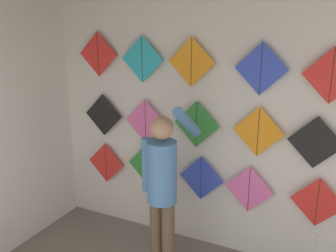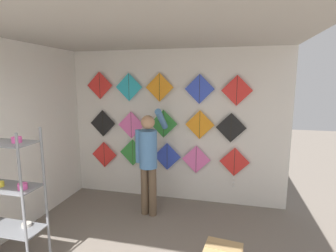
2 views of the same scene
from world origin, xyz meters
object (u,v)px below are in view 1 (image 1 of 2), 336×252
at_px(kite_4, 317,206).
at_px(kite_14, 332,75).
at_px(kite_7, 196,124).
at_px(shopkeeper, 162,183).
at_px(kite_9, 315,143).
at_px(kite_1, 148,165).
at_px(kite_5, 103,115).
at_px(kite_0, 106,163).
at_px(kite_3, 249,189).
at_px(kite_2, 201,178).
at_px(kite_11, 142,59).
at_px(kite_8, 258,132).
at_px(kite_13, 261,69).
at_px(kite_6, 145,122).
at_px(kite_10, 98,54).
at_px(kite_12, 191,62).

bearing_deg(kite_4, kite_14, 174.17).
bearing_deg(kite_7, kite_14, 0.00).
bearing_deg(shopkeeper, kite_9, 34.89).
bearing_deg(kite_1, kite_5, 180.00).
xyz_separation_m(kite_0, kite_9, (2.44, 0.00, 0.64)).
bearing_deg(kite_3, kite_5, 180.00).
distance_m(kite_2, kite_3, 0.55).
distance_m(shopkeeper, kite_11, 1.40).
xyz_separation_m(kite_1, kite_7, (0.61, 0.00, 0.59)).
bearing_deg(kite_4, kite_8, 179.90).
bearing_deg(kite_2, kite_9, 0.00).
height_order(kite_9, kite_11, kite_11).
bearing_deg(kite_11, kite_5, 180.00).
bearing_deg(kite_14, kite_13, 180.00).
distance_m(kite_7, kite_13, 0.92).
xyz_separation_m(kite_6, kite_8, (1.30, 0.00, 0.06)).
bearing_deg(kite_10, kite_9, 0.00).
relative_size(kite_8, kite_9, 1.00).
bearing_deg(kite_14, kite_4, -5.83).
distance_m(shopkeeper, kite_4, 1.54).
height_order(kite_3, kite_13, kite_13).
bearing_deg(kite_4, shopkeeper, -155.05).
bearing_deg(kite_6, kite_3, 0.00).
bearing_deg(kite_9, kite_2, 180.00).
distance_m(kite_0, kite_8, 2.01).
distance_m(kite_13, kite_14, 0.63).
xyz_separation_m(kite_3, kite_5, (-1.84, 0.00, 0.60)).
height_order(kite_8, kite_9, kite_8).
bearing_deg(shopkeeper, kite_3, 51.06).
bearing_deg(kite_3, kite_7, 180.00).
bearing_deg(kite_6, kite_0, 180.00).
bearing_deg(kite_0, kite_2, 0.00).
distance_m(kite_3, kite_6, 1.38).
relative_size(kite_1, kite_2, 1.00).
xyz_separation_m(kite_7, kite_10, (-1.25, 0.00, 0.69)).
distance_m(kite_0, kite_10, 1.36).
bearing_deg(kite_6, kite_14, 0.00).
bearing_deg(kite_4, kite_2, 179.95).
xyz_separation_m(kite_7, kite_9, (1.22, 0.00, -0.02)).
distance_m(shopkeeper, kite_2, 0.69).
relative_size(kite_5, kite_10, 1.00).
bearing_deg(kite_4, kite_13, 179.90).
relative_size(shopkeeper, kite_5, 3.46).
height_order(shopkeeper, kite_5, shopkeeper).
xyz_separation_m(kite_0, kite_10, (-0.03, 0.00, 1.36)).
bearing_deg(kite_1, kite_12, 0.00).
relative_size(kite_0, kite_8, 1.00).
height_order(kite_7, kite_12, kite_12).
xyz_separation_m(kite_7, kite_8, (0.67, 0.00, 0.01)).
bearing_deg(kite_7, kite_8, 0.00).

